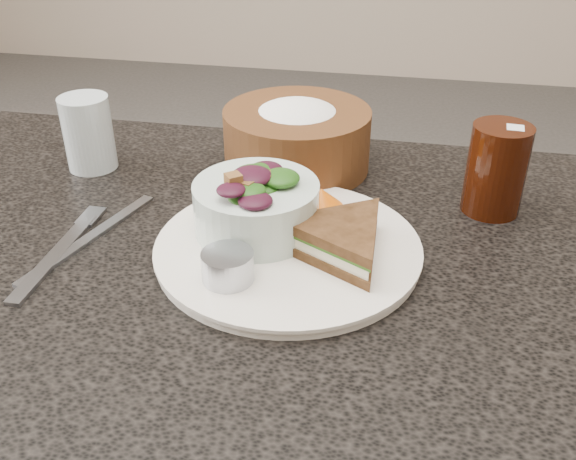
{
  "coord_description": "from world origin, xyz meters",
  "views": [
    {
      "loc": [
        0.15,
        -0.54,
        1.13
      ],
      "look_at": [
        0.04,
        0.02,
        0.78
      ],
      "focal_mm": 40.0,
      "sensor_mm": 36.0,
      "label": 1
    }
  ],
  "objects_px": {
    "dinner_plate": "(288,249)",
    "salad_bowl": "(256,199)",
    "water_glass": "(88,133)",
    "sandwich": "(340,240)",
    "dressing_ramekin": "(228,267)",
    "bread_basket": "(297,129)",
    "cola_glass": "(497,165)"
  },
  "relations": [
    {
      "from": "dinner_plate",
      "to": "salad_bowl",
      "type": "xyz_separation_m",
      "value": [
        -0.04,
        0.02,
        0.05
      ]
    },
    {
      "from": "dinner_plate",
      "to": "water_glass",
      "type": "height_order",
      "value": "water_glass"
    },
    {
      "from": "sandwich",
      "to": "dressing_ramekin",
      "type": "bearing_deg",
      "value": -118.93
    },
    {
      "from": "sandwich",
      "to": "water_glass",
      "type": "height_order",
      "value": "water_glass"
    },
    {
      "from": "dressing_ramekin",
      "to": "water_glass",
      "type": "bearing_deg",
      "value": 137.49
    },
    {
      "from": "bread_basket",
      "to": "water_glass",
      "type": "height_order",
      "value": "bread_basket"
    },
    {
      "from": "salad_bowl",
      "to": "water_glass",
      "type": "relative_size",
      "value": 1.38
    },
    {
      "from": "dressing_ramekin",
      "to": "bread_basket",
      "type": "bearing_deg",
      "value": 86.82
    },
    {
      "from": "salad_bowl",
      "to": "dressing_ramekin",
      "type": "distance_m",
      "value": 0.1
    },
    {
      "from": "sandwich",
      "to": "salad_bowl",
      "type": "xyz_separation_m",
      "value": [
        -0.1,
        0.03,
        0.02
      ]
    },
    {
      "from": "dressing_ramekin",
      "to": "bread_basket",
      "type": "relative_size",
      "value": 0.26
    },
    {
      "from": "bread_basket",
      "to": "cola_glass",
      "type": "relative_size",
      "value": 1.63
    },
    {
      "from": "water_glass",
      "to": "dinner_plate",
      "type": "bearing_deg",
      "value": -28.07
    },
    {
      "from": "salad_bowl",
      "to": "bread_basket",
      "type": "distance_m",
      "value": 0.19
    },
    {
      "from": "bread_basket",
      "to": "salad_bowl",
      "type": "bearing_deg",
      "value": -92.96
    },
    {
      "from": "sandwich",
      "to": "salad_bowl",
      "type": "bearing_deg",
      "value": -169.6
    },
    {
      "from": "dinner_plate",
      "to": "salad_bowl",
      "type": "distance_m",
      "value": 0.06
    },
    {
      "from": "dinner_plate",
      "to": "dressing_ramekin",
      "type": "bearing_deg",
      "value": -121.47
    },
    {
      "from": "dinner_plate",
      "to": "dressing_ramekin",
      "type": "relative_size",
      "value": 5.47
    },
    {
      "from": "salad_bowl",
      "to": "water_glass",
      "type": "xyz_separation_m",
      "value": [
        -0.26,
        0.14,
        -0.0
      ]
    },
    {
      "from": "sandwich",
      "to": "dressing_ramekin",
      "type": "distance_m",
      "value": 0.12
    },
    {
      "from": "sandwich",
      "to": "dressing_ramekin",
      "type": "relative_size",
      "value": 2.76
    },
    {
      "from": "salad_bowl",
      "to": "cola_glass",
      "type": "height_order",
      "value": "cola_glass"
    },
    {
      "from": "cola_glass",
      "to": "dressing_ramekin",
      "type": "bearing_deg",
      "value": -140.94
    },
    {
      "from": "salad_bowl",
      "to": "cola_glass",
      "type": "relative_size",
      "value": 1.14
    },
    {
      "from": "cola_glass",
      "to": "water_glass",
      "type": "distance_m",
      "value": 0.52
    },
    {
      "from": "sandwich",
      "to": "water_glass",
      "type": "relative_size",
      "value": 1.44
    },
    {
      "from": "salad_bowl",
      "to": "cola_glass",
      "type": "bearing_deg",
      "value": 24.71
    },
    {
      "from": "salad_bowl",
      "to": "cola_glass",
      "type": "distance_m",
      "value": 0.28
    },
    {
      "from": "sandwich",
      "to": "salad_bowl",
      "type": "relative_size",
      "value": 1.04
    },
    {
      "from": "sandwich",
      "to": "cola_glass",
      "type": "bearing_deg",
      "value": 71.66
    },
    {
      "from": "sandwich",
      "to": "bread_basket",
      "type": "xyz_separation_m",
      "value": [
        -0.09,
        0.22,
        0.02
      ]
    }
  ]
}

